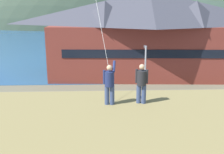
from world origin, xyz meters
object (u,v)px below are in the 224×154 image
at_px(parked_car_back_row_left, 216,142).
at_px(parked_car_mid_row_near, 141,138).
at_px(person_kite_flyer, 109,83).
at_px(wharf_dock, 105,57).
at_px(person_companion, 142,82).
at_px(harbor_lodge, 148,31).
at_px(storage_shed_waterside, 85,57).
at_px(parked_car_corner_spot, 19,115).
at_px(parking_light_pole, 145,71).
at_px(parked_car_front_row_silver, 215,106).
at_px(moored_boat_outer_mooring, 123,53).
at_px(moored_boat_inner_slip, 88,53).
at_px(moored_boat_wharfside, 89,53).

bearing_deg(parked_car_back_row_left, parked_car_mid_row_near, 170.39).
xyz_separation_m(parked_car_mid_row_near, person_kite_flyer, (-2.47, -6.79, 6.16)).
bearing_deg(parked_car_mid_row_near, wharf_dock, 93.50).
distance_m(person_kite_flyer, person_companion, 1.38).
xyz_separation_m(harbor_lodge, storage_shed_waterside, (-9.22, 0.48, -3.79)).
bearing_deg(parked_car_back_row_left, parked_car_corner_spot, 160.43).
bearing_deg(parked_car_corner_spot, harbor_lodge, 51.36).
xyz_separation_m(wharf_dock, parking_light_pole, (3.80, -24.28, 3.33)).
xyz_separation_m(parked_car_corner_spot, person_companion, (8.87, -11.20, 6.14)).
bearing_deg(parked_car_front_row_silver, wharf_dock, 109.56).
bearing_deg(parked_car_front_row_silver, person_kite_flyer, -128.95).
height_order(parked_car_corner_spot, parked_car_mid_row_near, same).
bearing_deg(moored_boat_outer_mooring, harbor_lodge, -79.71).
bearing_deg(parked_car_corner_spot, moored_boat_outer_mooring, 70.25).
xyz_separation_m(parked_car_back_row_left, person_kite_flyer, (-7.65, -5.91, 6.16)).
xyz_separation_m(storage_shed_waterside, parked_car_back_row_left, (10.38, -23.35, -1.60)).
height_order(moored_boat_inner_slip, parked_car_mid_row_near, moored_boat_inner_slip).
bearing_deg(parked_car_front_row_silver, harbor_lodge, 103.51).
bearing_deg(parked_car_corner_spot, moored_boat_wharfside, 81.59).
height_order(harbor_lodge, person_companion, harbor_lodge).
distance_m(harbor_lodge, parking_light_pole, 12.84).
distance_m(storage_shed_waterside, wharf_dock, 12.11).
bearing_deg(person_companion, person_kite_flyer, -175.97).
bearing_deg(wharf_dock, parked_car_mid_row_near, -86.50).
relative_size(harbor_lodge, moored_boat_inner_slip, 4.22).
height_order(wharf_dock, moored_boat_wharfside, moored_boat_wharfside).
distance_m(storage_shed_waterside, parked_car_corner_spot, 18.65).
relative_size(wharf_dock, moored_boat_outer_mooring, 1.53).
xyz_separation_m(moored_boat_wharfside, parked_car_mid_row_near, (5.27, -36.23, 0.34)).
xyz_separation_m(parking_light_pole, person_kite_flyer, (-4.19, -16.45, 3.54)).
height_order(parked_car_front_row_silver, person_kite_flyer, person_kite_flyer).
bearing_deg(parked_car_front_row_silver, parking_light_pole, 149.07).
bearing_deg(parking_light_pole, moored_boat_wharfside, 104.75).
height_order(moored_boat_wharfside, parking_light_pole, parking_light_pole).
bearing_deg(moored_boat_outer_mooring, parked_car_front_row_silver, -78.00).
xyz_separation_m(parked_car_front_row_silver, person_kite_flyer, (-10.33, -12.78, 6.16)).
xyz_separation_m(storage_shed_waterside, parked_car_corner_spot, (-4.76, -17.96, -1.60)).
distance_m(harbor_lodge, moored_boat_outer_mooring, 15.58).
distance_m(moored_boat_outer_mooring, moored_boat_inner_slip, 6.96).
relative_size(moored_boat_inner_slip, parked_car_mid_row_near, 1.66).
xyz_separation_m(harbor_lodge, parked_car_mid_row_near, (-4.01, -21.99, -5.40)).
bearing_deg(person_kite_flyer, parked_car_corner_spot, 123.57).
height_order(moored_boat_outer_mooring, parked_car_mid_row_near, moored_boat_outer_mooring).
distance_m(parked_car_front_row_silver, parked_car_corner_spot, 17.88).
bearing_deg(parked_car_corner_spot, parking_light_pole, 23.83).
relative_size(wharf_dock, parked_car_front_row_silver, 2.66).
bearing_deg(person_kite_flyer, moored_boat_outer_mooring, 84.82).
relative_size(parked_car_front_row_silver, parked_car_corner_spot, 1.00).
height_order(parked_car_front_row_silver, person_companion, person_companion).
distance_m(harbor_lodge, parked_car_back_row_left, 23.52).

